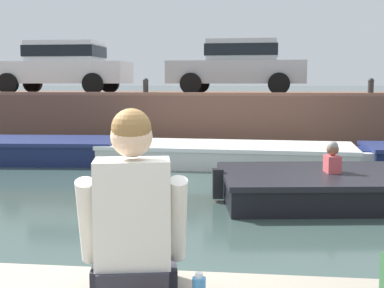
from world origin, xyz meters
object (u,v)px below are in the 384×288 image
at_px(mooring_bollard_mid, 146,86).
at_px(person_seated_right, 133,228).
at_px(mooring_bollard_east, 371,86).
at_px(car_centre_silver, 239,64).
at_px(car_left_inner_white, 62,65).
at_px(boat_moored_central_white, 239,155).

bearing_deg(mooring_bollard_mid, person_seated_right, -78.56).
relative_size(mooring_bollard_east, person_seated_right, 0.46).
bearing_deg(mooring_bollard_east, car_centre_silver, 150.32).
height_order(car_left_inner_white, car_centre_silver, same).
relative_size(car_centre_silver, person_seated_right, 4.13).
height_order(boat_moored_central_white, person_seated_right, person_seated_right).
height_order(car_centre_silver, mooring_bollard_mid, car_centre_silver).
bearing_deg(car_centre_silver, mooring_bollard_mid, -141.19).
xyz_separation_m(car_left_inner_white, car_centre_silver, (5.31, -0.00, -0.00)).
xyz_separation_m(car_left_inner_white, person_seated_right, (5.22, -13.16, -1.20)).
distance_m(boat_moored_central_white, person_seated_right, 9.18).
height_order(mooring_bollard_mid, mooring_bollard_east, same).
bearing_deg(car_left_inner_white, car_centre_silver, -0.02).
bearing_deg(car_centre_silver, car_left_inner_white, 179.98).
height_order(car_left_inner_white, person_seated_right, car_left_inner_white).
distance_m(car_left_inner_white, mooring_bollard_mid, 3.56).
bearing_deg(car_centre_silver, person_seated_right, -90.36).
relative_size(car_left_inner_white, mooring_bollard_east, 9.24).
relative_size(boat_moored_central_white, mooring_bollard_east, 14.83).
relative_size(car_left_inner_white, person_seated_right, 4.26).
xyz_separation_m(car_centre_silver, person_seated_right, (-0.08, -13.16, -1.19)).
height_order(car_left_inner_white, mooring_bollard_east, car_left_inner_white).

